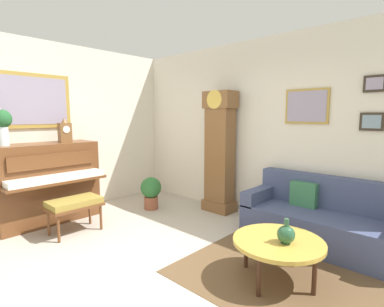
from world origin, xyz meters
TOP-DOWN VIEW (x-y plane):
  - ground_plane at (0.00, 0.00)m, footprint 6.40×6.00m
  - wall_left at (-2.60, -0.00)m, footprint 0.13×4.90m
  - wall_back at (0.02, 2.40)m, footprint 5.30×0.13m
  - area_rug at (1.19, 0.85)m, footprint 2.10×1.50m
  - piano at (-2.23, -0.05)m, footprint 0.87×1.44m
  - piano_bench at (-1.48, 0.02)m, footprint 0.42×0.70m
  - grandfather_clock at (-0.60, 2.14)m, footprint 0.52×0.34m
  - couch at (1.18, 1.97)m, footprint 1.90×0.80m
  - coffee_table at (1.14, 0.82)m, footprint 0.88×0.88m
  - mantel_clock at (-2.23, 0.27)m, footprint 0.13×0.18m
  - flower_vase at (-2.23, -0.59)m, footprint 0.26×0.26m
  - green_jug at (1.23, 0.80)m, footprint 0.17×0.17m
  - potted_plant at (-1.54, 1.41)m, footprint 0.36×0.36m

SIDE VIEW (x-z plane):
  - ground_plane at x=0.00m, z-range -0.10..0.00m
  - area_rug at x=1.19m, z-range 0.00..0.01m
  - couch at x=1.18m, z-range -0.11..0.73m
  - potted_plant at x=-1.54m, z-range 0.04..0.60m
  - coffee_table at x=1.14m, z-range 0.18..0.60m
  - piano_bench at x=-1.48m, z-range 0.17..0.65m
  - green_jug at x=1.23m, z-range 0.39..0.63m
  - piano at x=-2.23m, z-range 0.01..1.22m
  - grandfather_clock at x=-0.60m, z-range -0.05..1.98m
  - mantel_clock at x=-2.23m, z-range 1.19..1.57m
  - wall_back at x=0.02m, z-range 0.00..2.80m
  - wall_left at x=-2.60m, z-range 0.01..2.81m
  - flower_vase at x=-2.23m, z-range 1.23..1.81m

